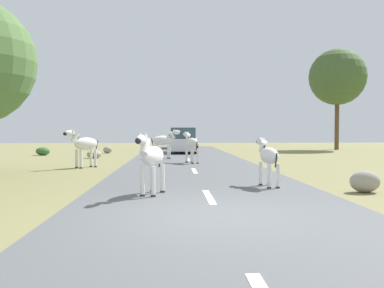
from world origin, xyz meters
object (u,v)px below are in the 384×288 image
Objects in this scene: zebra_3 at (191,144)px; tree_4 at (337,77)px; zebra_1 at (84,144)px; zebra_4 at (268,156)px; zebra_0 at (151,157)px; car_0 at (180,139)px; rock_2 at (94,154)px; zebra_2 at (164,141)px; bush_1 at (43,151)px; car_1 at (184,141)px; rock_0 at (365,182)px; rock_3 at (108,150)px.

zebra_3 is 19.67m from tree_4.
zebra_1 is 1.14× the size of zebra_4.
car_0 is at bearing -75.45° from zebra_0.
zebra_0 is at bearing -119.56° from zebra_3.
rock_2 is (-5.41, 4.46, -0.75)m from zebra_3.
zebra_2 is 1.92× the size of bush_1.
zebra_3 is at bearing -119.28° from zebra_1.
zebra_1 reaches higher than zebra_4.
zebra_0 reaches higher than rock_2.
zebra_0 is at bearing -165.29° from zebra_4.
rock_2 is at bearing -136.02° from car_1.
zebra_3 is 0.19× the size of tree_4.
zebra_2 is 0.20× the size of tree_4.
bush_1 is 1.14× the size of rock_0.
zebra_1 is at bearing -49.88° from zebra_0.
zebra_0 is 19.28m from rock_3.
car_1 is 5.08× the size of bush_1.
zebra_4 is at bearing -2.09° from zebra_2.
rock_3 is at bearing 117.09° from rock_0.
tree_4 is at bearing 54.97° from zebra_4.
zebra_4 is (6.36, -6.37, -0.12)m from zebra_1.
tree_4 reaches higher than car_1.
car_0 is at bearing 44.59° from bush_1.
car_0 is 14.22m from tree_4.
car_0 is 4.90× the size of rock_2.
zebra_1 is (-3.24, 7.69, 0.05)m from zebra_0.
zebra_1 is 1.08× the size of zebra_3.
zebra_3 reaches higher than zebra_4.
zebra_0 is at bearing -73.88° from rock_2.
rock_3 is (-18.29, -4.54, -5.80)m from tree_4.
zebra_4 is 25.25m from tree_4.
zebra_3 is at bearing -60.14° from rock_3.
zebra_1 is 10.08m from bush_1.
bush_1 is (-22.07, -6.73, -5.77)m from tree_4.
rock_3 is (-0.02, 4.99, 0.02)m from rock_2.
zebra_3 is 0.35× the size of car_0.
rock_3 is at bearing -60.69° from zebra_0.
tree_4 is 10.95× the size of rock_0.
zebra_4 is 0.18× the size of tree_4.
zebra_0 reaches higher than rock_0.
car_0 is (4.45, 17.84, -0.15)m from zebra_1.
car_0 is at bearing 99.49° from rock_0.
zebra_4 is 18.93m from rock_3.
car_1 is at bearing 69.44° from zebra_3.
zebra_2 reaches higher than zebra_1.
zebra_3 is 2.51× the size of rock_3.
car_1 is 5.40m from rock_3.
car_0 is 7.17m from car_1.
zebra_2 reaches higher than zebra_4.
tree_4 is at bearing 25.00° from car_1.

